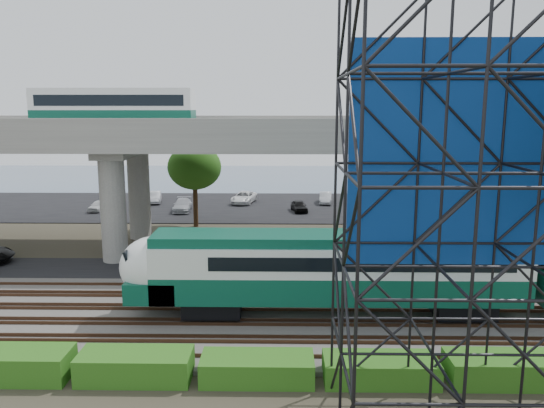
{
  "coord_description": "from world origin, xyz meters",
  "views": [
    {
      "loc": [
        1.93,
        -24.33,
        11.01
      ],
      "look_at": [
        1.43,
        6.0,
        5.46
      ],
      "focal_mm": 35.0,
      "sensor_mm": 36.0,
      "label": 1
    }
  ],
  "objects": [
    {
      "name": "overpass",
      "position": [
        -0.78,
        16.0,
        8.21
      ],
      "size": [
        80.0,
        12.0,
        12.4
      ],
      "color": "#9E9B93",
      "rests_on": "ground"
    },
    {
      "name": "parked_cars",
      "position": [
        0.8,
        33.69,
        0.71
      ],
      "size": [
        34.96,
        9.92,
        1.31
      ],
      "color": "silver",
      "rests_on": "parking_lot"
    },
    {
      "name": "scaffold_tower",
      "position": [
        8.46,
        -7.98,
        7.47
      ],
      "size": [
        9.36,
        6.36,
        15.0
      ],
      "color": "black",
      "rests_on": "ground"
    },
    {
      "name": "service_road",
      "position": [
        0.0,
        10.5,
        0.04
      ],
      "size": [
        90.0,
        5.0,
        0.08
      ],
      "primitive_type": "cube",
      "color": "black",
      "rests_on": "ground"
    },
    {
      "name": "ballast_bed",
      "position": [
        0.0,
        2.0,
        0.1
      ],
      "size": [
        90.0,
        12.0,
        0.2
      ],
      "primitive_type": "cube",
      "color": "slate",
      "rests_on": "ground"
    },
    {
      "name": "harbor_water",
      "position": [
        0.0,
        56.0,
        0.01
      ],
      "size": [
        140.0,
        40.0,
        0.03
      ],
      "primitive_type": "cube",
      "color": "#4A5F7A",
      "rests_on": "ground"
    },
    {
      "name": "ground",
      "position": [
        0.0,
        0.0,
        0.0
      ],
      "size": [
        140.0,
        140.0,
        0.0
      ],
      "primitive_type": "plane",
      "color": "#474233",
      "rests_on": "ground"
    },
    {
      "name": "hedge_strip",
      "position": [
        1.01,
        -4.3,
        0.56
      ],
      "size": [
        34.6,
        1.8,
        1.2
      ],
      "color": "#2B6116",
      "rests_on": "ground"
    },
    {
      "name": "rail_tracks",
      "position": [
        0.0,
        2.0,
        0.28
      ],
      "size": [
        90.0,
        9.52,
        0.16
      ],
      "color": "#472D1E",
      "rests_on": "ballast_bed"
    },
    {
      "name": "parking_lot",
      "position": [
        0.0,
        34.0,
        0.04
      ],
      "size": [
        90.0,
        18.0,
        0.08
      ],
      "primitive_type": "cube",
      "color": "black",
      "rests_on": "ground"
    },
    {
      "name": "trees",
      "position": [
        -4.67,
        16.17,
        5.57
      ],
      "size": [
        40.94,
        16.94,
        7.69
      ],
      "color": "#382314",
      "rests_on": "ground"
    },
    {
      "name": "commuter_train",
      "position": [
        7.01,
        2.0,
        2.88
      ],
      "size": [
        29.3,
        3.06,
        4.3
      ],
      "color": "black",
      "rests_on": "rail_tracks"
    }
  ]
}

